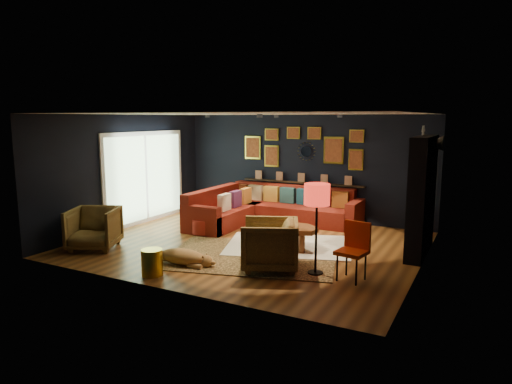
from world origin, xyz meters
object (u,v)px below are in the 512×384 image
at_px(coffee_table, 297,231).
at_px(orange_chair, 354,246).
at_px(armchair_right, 270,242).
at_px(dog, 182,254).
at_px(gold_stool, 152,262).
at_px(armchair_left, 94,226).
at_px(pouf, 203,226).
at_px(sectional, 264,210).
at_px(floor_lamp, 317,199).

distance_m(coffee_table, orange_chair, 1.72).
distance_m(armchair_right, dog, 1.55).
distance_m(orange_chair, dog, 2.92).
xyz_separation_m(armchair_right, gold_stool, (-1.56, -1.15, -0.25)).
height_order(coffee_table, orange_chair, orange_chair).
height_order(armchair_left, orange_chair, orange_chair).
bearing_deg(pouf, dog, -65.72).
distance_m(sectional, armchair_left, 4.00).
relative_size(coffee_table, gold_stool, 2.49).
height_order(gold_stool, floor_lamp, floor_lamp).
xyz_separation_m(armchair_right, orange_chair, (1.38, 0.19, 0.07)).
bearing_deg(sectional, pouf, -113.09).
relative_size(armchair_right, orange_chair, 1.02).
bearing_deg(pouf, armchair_left, -123.42).
height_order(pouf, armchair_left, armchair_left).
xyz_separation_m(armchair_left, orange_chair, (4.93, 0.68, 0.09)).
xyz_separation_m(sectional, orange_chair, (3.00, -2.82, 0.22)).
height_order(pouf, armchair_right, armchair_right).
bearing_deg(floor_lamp, pouf, 157.25).
distance_m(coffee_table, gold_stool, 2.82).
bearing_deg(orange_chair, armchair_left, -162.09).
bearing_deg(pouf, coffee_table, -5.15).
bearing_deg(pouf, armchair_right, -31.33).
bearing_deg(coffee_table, floor_lamp, -54.40).
bearing_deg(armchair_right, orange_chair, 74.20).
bearing_deg(orange_chair, sectional, 146.76).
bearing_deg(armchair_right, armchair_left, -105.54).
bearing_deg(floor_lamp, sectional, 129.50).
height_order(gold_stool, orange_chair, orange_chair).
height_order(coffee_table, floor_lamp, floor_lamp).
xyz_separation_m(pouf, orange_chair, (3.68, -1.21, 0.36)).
height_order(pouf, gold_stool, gold_stool).
bearing_deg(sectional, dog, -87.13).
xyz_separation_m(pouf, gold_stool, (0.74, -2.55, 0.03)).
relative_size(armchair_right, floor_lamp, 0.63).
relative_size(armchair_left, dog, 0.75).
bearing_deg(armchair_left, coffee_table, -0.07).
bearing_deg(armchair_left, armchair_right, -17.56).
xyz_separation_m(orange_chair, floor_lamp, (-0.61, -0.08, 0.71)).
bearing_deg(dog, sectional, 86.73).
distance_m(sectional, floor_lamp, 3.87).
distance_m(armchair_left, floor_lamp, 4.44).
distance_m(pouf, orange_chair, 3.89).
distance_m(pouf, gold_stool, 2.65).
xyz_separation_m(pouf, armchair_right, (2.30, -1.40, 0.28)).
distance_m(gold_stool, dog, 0.65).
height_order(sectional, floor_lamp, floor_lamp).
bearing_deg(pouf, gold_stool, -73.85).
bearing_deg(gold_stool, dog, 79.06).
distance_m(coffee_table, dog, 2.24).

